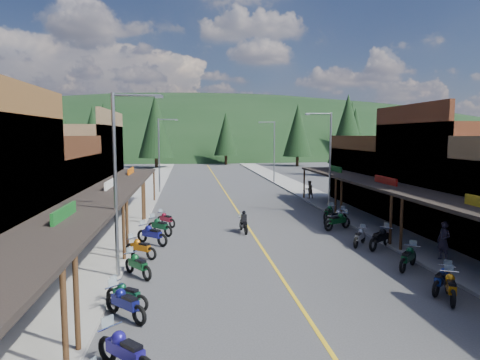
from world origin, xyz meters
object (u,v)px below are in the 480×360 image
object	(u,v)px
pine_7	(62,131)
bike_east_6	(380,237)
pine_5	(352,128)
pine_6	(418,134)
bike_west_6	(141,247)
bike_west_9	(166,218)
bike_east_3	(451,286)
bike_east_5	(408,256)
pine_1	(93,130)
pine_8	(62,137)
bike_west_7	(152,233)
shop_east_3	(390,177)
shop_west_2	(22,198)
pine_2	(156,126)
bike_west_4	(127,294)
streetlight_3	(273,149)
streetlight_1	(160,152)
pine_11	(348,129)
shop_west_3	(66,169)
pine_9	(355,134)
streetlight_2	(328,158)
shop_east_2	(459,176)
pedestrian_east_a	(444,241)
pine_3	(226,134)
rider_on_bike	(244,223)
bike_west_5	(138,264)
bike_east_9	(336,216)
bike_west_2	(125,350)
bike_east_8	(338,220)
bike_west_8	(160,225)
bike_west_3	(125,302)
bike_east_4	(442,278)
bike_east_10	(329,212)
pine_10	(104,132)
bike_east_7	(360,236)
pedestrian_east_b	(309,189)

from	to	relation	value
pine_7	bike_east_6	size ratio (longest dim) A/B	5.44
pine_5	pine_6	bearing A→B (deg)	-33.69
bike_west_6	bike_west_9	xyz separation A→B (m)	(0.91, 7.51, -0.02)
bike_east_3	bike_east_5	bearing A→B (deg)	110.56
pine_1	pine_8	xyz separation A→B (m)	(2.00, -30.00, -1.26)
pine_6	bike_west_9	bearing A→B (deg)	-131.01
pine_7	bike_west_7	bearing A→B (deg)	-71.23
shop_east_3	bike_west_6	size ratio (longest dim) A/B	5.37
shop_west_2	pine_7	distance (m)	76.65
shop_west_2	pine_1	bearing A→B (deg)	98.53
pine_6	pine_5	bearing A→B (deg)	146.31
pine_2	bike_west_4	bearing A→B (deg)	-86.84
streetlight_3	bike_east_5	size ratio (longest dim) A/B	3.79
streetlight_1	pine_11	size ratio (longest dim) A/B	0.65
shop_west_3	bike_west_6	bearing A→B (deg)	-62.60
pine_9	bike_east_5	size ratio (longest dim) A/B	5.12
streetlight_2	bike_west_6	xyz separation A→B (m)	(-13.43, -10.81, -3.88)
streetlight_1	bike_east_6	world-z (taller)	streetlight_1
shop_east_2	bike_east_5	bearing A→B (deg)	-134.25
pedestrian_east_a	pine_3	bearing A→B (deg)	167.50
bike_west_9	rider_on_bike	xyz separation A→B (m)	(5.04, -2.45, 0.03)
bike_west_5	bike_west_9	world-z (taller)	bike_west_5
rider_on_bike	pine_3	bearing A→B (deg)	80.36
bike_east_9	bike_west_2	bearing A→B (deg)	-64.66
pine_3	bike_east_8	world-z (taller)	pine_3
streetlight_1	bike_west_5	xyz separation A→B (m)	(0.68, -27.76, -3.87)
bike_west_8	pedestrian_east_a	bearing A→B (deg)	-72.23
bike_west_6	pine_9	bearing A→B (deg)	5.83
pine_7	bike_west_3	world-z (taller)	pine_7
pine_8	pine_9	bearing A→B (deg)	6.20
bike_east_4	bike_west_6	bearing A→B (deg)	-158.15
pine_7	pine_11	distance (m)	64.40
streetlight_2	bike_west_2	world-z (taller)	streetlight_2
bike_east_3	pedestrian_east_a	distance (m)	5.21
shop_east_2	bike_west_2	distance (m)	24.95
bike_east_6	bike_east_10	xyz separation A→B (m)	(-0.16, 8.28, -0.06)
pine_11	bike_west_6	world-z (taller)	pine_11
shop_west_3	pine_10	size ratio (longest dim) A/B	0.94
pine_3	bike_east_7	size ratio (longest dim) A/B	5.67
bike_east_10	pedestrian_east_b	size ratio (longest dim) A/B	1.21
pine_11	pine_9	bearing A→B (deg)	60.26
shop_east_3	bike_west_8	size ratio (longest dim) A/B	5.01
shop_west_2	bike_west_2	bearing A→B (deg)	-62.28
bike_east_8	bike_east_9	bearing A→B (deg)	139.24
pine_8	bike_west_7	bearing A→B (deg)	-68.43
shop_west_2	pine_1	world-z (taller)	pine_1
pine_2	bike_west_3	bearing A→B (deg)	-86.81
pine_11	bike_west_7	bearing A→B (deg)	-124.38
shop_west_2	bike_east_4	distance (m)	22.57
pine_9	bike_east_9	bearing A→B (deg)	-113.39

